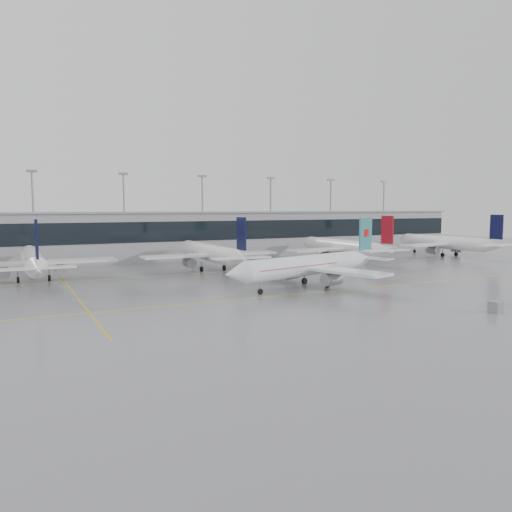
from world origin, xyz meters
name	(u,v)px	position (x,y,z in m)	size (l,w,h in m)	color
ground	(291,295)	(0.00, 0.00, 0.00)	(320.00, 320.00, 0.00)	gray
taxi_line_main	(291,295)	(0.00, 0.00, 0.01)	(120.00, 0.25, 0.01)	gold
taxi_line_north	(217,272)	(0.00, 30.00, 0.01)	(120.00, 0.25, 0.01)	gold
taxi_line_cross	(75,295)	(-30.00, 15.00, 0.01)	(0.25, 60.00, 0.01)	gold
terminal	(172,236)	(0.00, 62.00, 6.00)	(180.00, 15.00, 12.00)	#97979B
terminal_glass	(180,231)	(0.00, 54.45, 7.50)	(180.00, 0.20, 5.00)	black
terminal_roof	(171,212)	(0.00, 62.00, 12.20)	(182.00, 16.00, 0.40)	gray
light_masts	(165,208)	(0.00, 68.00, 13.34)	(156.40, 1.00, 22.60)	gray
air_canada_jet	(311,265)	(7.19, 5.37, 3.64)	(36.05, 29.32, 11.47)	white
parked_jet_b	(33,261)	(-35.00, 33.69, 3.71)	(29.64, 36.96, 11.72)	white
parked_jet_c	(211,253)	(0.00, 33.69, 3.71)	(29.64, 36.96, 11.72)	white
parked_jet_d	(344,247)	(35.00, 33.69, 3.71)	(29.64, 36.96, 11.72)	white
parked_jet_e	(446,243)	(70.00, 33.69, 3.71)	(29.64, 36.96, 11.72)	white
gse_unit	(496,307)	(16.84, -23.29, 0.74)	(1.49, 1.38, 1.49)	gray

